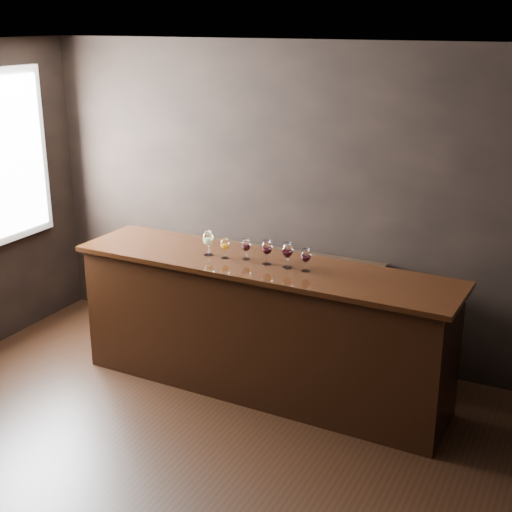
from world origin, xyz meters
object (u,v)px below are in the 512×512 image
at_px(glass_amber, 225,245).
at_px(glass_red_a, 246,246).
at_px(glass_red_d, 306,256).
at_px(glass_red_b, 267,248).
at_px(back_bar_shelf, 240,297).
at_px(glass_white, 208,239).
at_px(bar_counter, 261,330).
at_px(glass_red_c, 287,251).

height_order(glass_amber, glass_red_a, glass_red_a).
relative_size(glass_amber, glass_red_d, 0.93).
bearing_deg(glass_red_a, glass_red_b, -9.81).
relative_size(back_bar_shelf, glass_white, 12.96).
bearing_deg(glass_white, bar_counter, 2.06).
relative_size(bar_counter, glass_red_b, 15.44).
height_order(glass_amber, glass_red_b, glass_red_b).
distance_m(glass_white, glass_red_a, 0.33).
distance_m(back_bar_shelf, glass_red_c, 1.30).
bearing_deg(glass_white, glass_amber, -2.74).
relative_size(glass_red_b, glass_red_d, 1.10).
relative_size(back_bar_shelf, glass_red_c, 13.08).
relative_size(bar_counter, glass_amber, 18.29).
bearing_deg(glass_red_d, bar_counter, 177.12).
bearing_deg(glass_amber, back_bar_shelf, 108.63).
distance_m(glass_white, glass_red_d, 0.87).
xyz_separation_m(glass_red_a, glass_red_c, (0.38, -0.04, 0.02)).
bearing_deg(back_bar_shelf, glass_red_b, -48.49).
distance_m(bar_counter, back_bar_shelf, 0.88).
relative_size(glass_red_c, glass_red_d, 1.12).
xyz_separation_m(glass_red_b, glass_red_c, (0.18, -0.00, 0.00)).
bearing_deg(glass_red_c, glass_red_b, 179.68).
height_order(back_bar_shelf, glass_red_b, glass_red_b).
xyz_separation_m(glass_amber, glass_red_c, (0.55, 0.02, 0.02)).
xyz_separation_m(bar_counter, glass_red_d, (0.39, -0.02, 0.70)).
xyz_separation_m(back_bar_shelf, glass_red_b, (0.61, -0.68, 0.77)).
distance_m(back_bar_shelf, glass_red_b, 1.20).
height_order(bar_counter, glass_amber, glass_amber).
height_order(back_bar_shelf, glass_red_d, glass_red_d).
bearing_deg(glass_amber, glass_red_a, 17.14).
bearing_deg(glass_red_c, glass_red_a, 174.58).
distance_m(glass_amber, glass_red_a, 0.17).
xyz_separation_m(glass_white, glass_red_c, (0.71, 0.01, -0.00)).
xyz_separation_m(glass_white, glass_red_a, (0.33, 0.04, -0.02)).
distance_m(glass_red_c, glass_red_d, 0.16).
xyz_separation_m(glass_red_b, glass_red_d, (0.34, -0.01, -0.01)).
xyz_separation_m(glass_white, glass_amber, (0.16, -0.01, -0.03)).
bearing_deg(glass_red_c, bar_counter, 177.57).
relative_size(bar_counter, glass_red_d, 16.94).
distance_m(glass_red_b, glass_red_d, 0.34).
relative_size(glass_amber, glass_red_a, 0.98).
distance_m(glass_amber, glass_red_b, 0.37).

